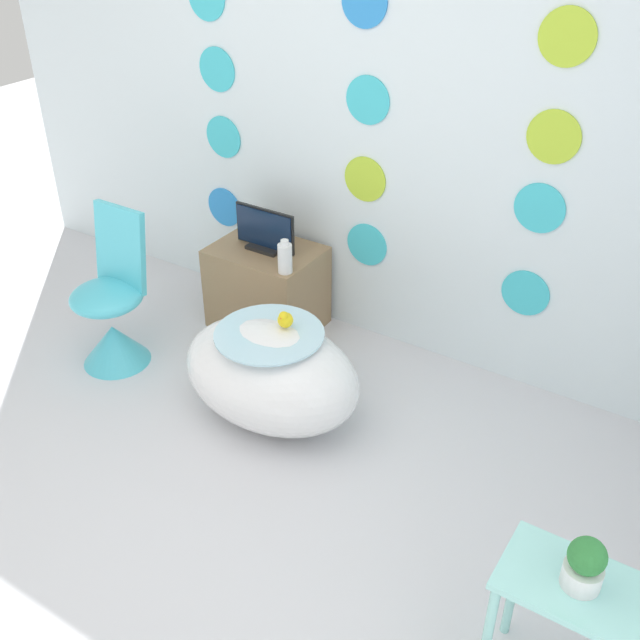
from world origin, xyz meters
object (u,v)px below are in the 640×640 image
bathtub (271,374)px  chair (112,318)px  vase (285,258)px  potted_plant_left (585,564)px  tv (265,232)px

bathtub → chair: size_ratio=1.07×
vase → potted_plant_left: 2.17m
tv → potted_plant_left: 2.46m
bathtub → tv: 0.89m
bathtub → chair: 0.97m
vase → potted_plant_left: size_ratio=1.02×
bathtub → tv: bearing=127.3°
tv → vase: (0.24, -0.15, -0.02)m
chair → potted_plant_left: chair is taller
chair → vase: size_ratio=4.58×
bathtub → chair: chair is taller
chair → tv: bearing=57.4°
chair → bathtub: bearing=3.9°
chair → potted_plant_left: 2.64m
chair → vase: chair is taller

